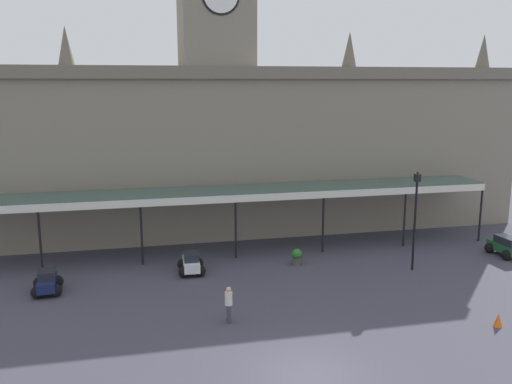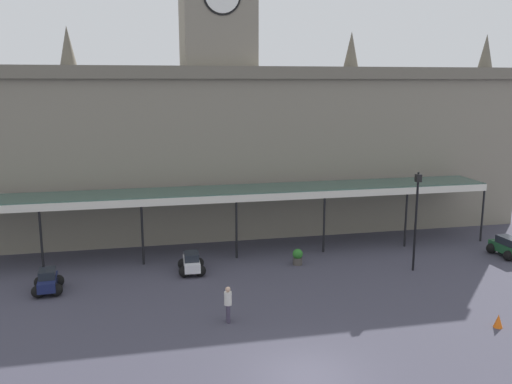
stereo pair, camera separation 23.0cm
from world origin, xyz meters
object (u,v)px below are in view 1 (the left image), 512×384
Objects in this scene: car_navy_sedan at (47,283)px; pedestrian_near_entrance at (229,303)px; victorian_lamppost at (415,211)px; car_white_sedan at (191,264)px; car_green_estate at (505,247)px; planter_near_kerb at (297,257)px; traffic_cone at (498,320)px.

car_navy_sedan is 1.26× the size of pedestrian_near_entrance.
car_navy_sedan is at bearing 177.13° from victorian_lamppost.
car_green_estate is at bearing -3.67° from car_white_sedan.
car_navy_sedan is 13.85m from planter_near_kerb.
car_navy_sedan is 21.77m from traffic_cone.
car_white_sedan is at bearing 97.84° from pedestrian_near_entrance.
pedestrian_near_entrance is (0.94, -6.86, 0.41)m from car_white_sedan.
pedestrian_near_entrance is at bearing 164.93° from traffic_cone.
car_white_sedan is 0.36× the size of victorian_lamppost.
pedestrian_near_entrance reaches higher than traffic_cone.
planter_near_kerb is at bearing 121.76° from traffic_cone.
car_navy_sedan is 2.19× the size of planter_near_kerb.
car_navy_sedan reaches higher than planter_near_kerb.
planter_near_kerb is (-6.19, 2.39, -3.01)m from victorian_lamppost.
victorian_lamppost reaches higher than car_white_sedan.
pedestrian_near_entrance reaches higher than car_green_estate.
victorian_lamppost is at bearing -171.08° from car_green_estate.
planter_near_kerb is at bearing 5.74° from car_navy_sedan.
car_white_sedan is 1.25× the size of pedestrian_near_entrance.
traffic_cone is (0.02, -7.64, -3.20)m from victorian_lamppost.
victorian_lamppost is (-6.88, -1.08, 2.94)m from car_green_estate.
car_white_sedan is 2.17× the size of planter_near_kerb.
car_white_sedan is (-19.33, 1.24, -0.06)m from car_green_estate.
pedestrian_near_entrance is 1.74× the size of planter_near_kerb.
car_green_estate is 3.80× the size of traffic_cone.
pedestrian_near_entrance is 0.29× the size of victorian_lamppost.
victorian_lamppost is at bearing -21.08° from planter_near_kerb.
victorian_lamppost is (11.51, 4.54, 2.59)m from pedestrian_near_entrance.
car_navy_sedan is 0.37× the size of victorian_lamppost.
victorian_lamppost is (12.45, -2.32, 3.00)m from car_white_sedan.
pedestrian_near_entrance is at bearing -82.16° from car_white_sedan.
car_navy_sedan is 20.22m from victorian_lamppost.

